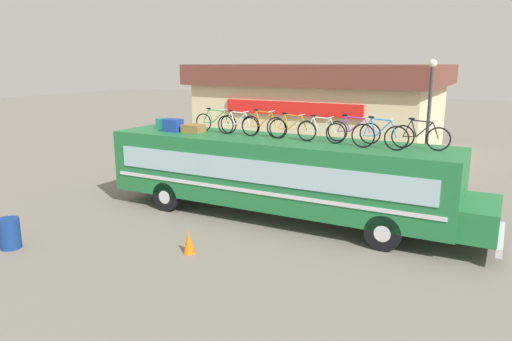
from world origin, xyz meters
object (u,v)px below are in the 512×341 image
rooftop_bicycle_3 (263,126)px  luggage_bag_1 (164,123)px  rooftop_bicycle_2 (238,125)px  rooftop_bicycle_4 (292,129)px  luggage_bag_3 (193,128)px  trash_bin (10,233)px  rooftop_bicycle_5 (321,131)px  street_lamp (429,111)px  rooftop_bicycle_8 (420,136)px  bus (279,172)px  traffic_cone (189,242)px  rooftop_bicycle_1 (216,122)px  luggage_bag_2 (173,125)px  rooftop_bicycle_7 (379,136)px  rooftop_bicycle_6 (353,131)px

rooftop_bicycle_3 → luggage_bag_1: bearing=177.3°
rooftop_bicycle_2 → rooftop_bicycle_4: (2.10, -0.06, 0.00)m
luggage_bag_3 → trash_bin: (-2.22, -5.96, -2.44)m
luggage_bag_1 → trash_bin: luggage_bag_1 is taller
luggage_bag_1 → rooftop_bicycle_5: size_ratio=0.29×
luggage_bag_1 → street_lamp: (8.75, 6.14, 0.33)m
luggage_bag_3 → rooftop_bicycle_8: size_ratio=0.44×
bus → rooftop_bicycle_2: size_ratio=7.94×
rooftop_bicycle_5 → trash_bin: rooftop_bicycle_5 is taller
rooftop_bicycle_4 → traffic_cone: 5.06m
rooftop_bicycle_5 → street_lamp: size_ratio=0.30×
luggage_bag_1 → traffic_cone: (4.20, -4.25, -2.59)m
luggage_bag_1 → traffic_cone: size_ratio=0.70×
luggage_bag_3 → rooftop_bicycle_5: 4.83m
rooftop_bicycle_1 → street_lamp: 8.85m
rooftop_bicycle_4 → traffic_cone: bearing=-107.9°
luggage_bag_2 → rooftop_bicycle_3: bearing=5.8°
rooftop_bicycle_8 → trash_bin: (-10.01, -6.31, -2.68)m
luggage_bag_3 → trash_bin: luggage_bag_3 is taller
rooftop_bicycle_2 → rooftop_bicycle_7: (5.03, -0.42, 0.03)m
trash_bin → traffic_cone: size_ratio=1.33×
luggage_bag_1 → luggage_bag_3: luggage_bag_1 is taller
luggage_bag_1 → rooftop_bicycle_8: size_ratio=0.28×
rooftop_bicycle_6 → luggage_bag_3: bearing=-174.4°
luggage_bag_2 → rooftop_bicycle_1: rooftop_bicycle_1 is taller
rooftop_bicycle_4 → rooftop_bicycle_8: size_ratio=1.00×
rooftop_bicycle_4 → street_lamp: bearing=62.9°
luggage_bag_2 → traffic_cone: luggage_bag_2 is taller
rooftop_bicycle_6 → trash_bin: size_ratio=1.93×
rooftop_bicycle_4 → traffic_cone: rooftop_bicycle_4 is taller
luggage_bag_2 → rooftop_bicycle_4: rooftop_bicycle_4 is taller
rooftop_bicycle_2 → traffic_cone: rooftop_bicycle_2 is taller
rooftop_bicycle_5 → rooftop_bicycle_6: bearing=25.3°
rooftop_bicycle_3 → rooftop_bicycle_8: rooftop_bicycle_3 is taller
luggage_bag_3 → rooftop_bicycle_8: (7.79, 0.35, 0.23)m
rooftop_bicycle_1 → rooftop_bicycle_4: bearing=-3.7°
rooftop_bicycle_7 → traffic_cone: rooftop_bicycle_7 is taller
luggage_bag_2 → rooftop_bicycle_3: rooftop_bicycle_3 is taller
rooftop_bicycle_3 → traffic_cone: 4.93m
rooftop_bicycle_7 → trash_bin: bearing=-147.1°
rooftop_bicycle_4 → rooftop_bicycle_5: (1.02, -0.06, -0.01)m
bus → rooftop_bicycle_8: rooftop_bicycle_8 is taller
rooftop_bicycle_8 → trash_bin: rooftop_bicycle_8 is taller
rooftop_bicycle_6 → traffic_cone: rooftop_bicycle_6 is taller
luggage_bag_2 → rooftop_bicycle_5: (5.63, 0.27, 0.14)m
bus → rooftop_bicycle_3: 1.65m
bus → rooftop_bicycle_4: bearing=8.5°
luggage_bag_3 → rooftop_bicycle_7: bearing=-1.4°
bus → rooftop_bicycle_8: 4.68m
luggage_bag_1 → rooftop_bicycle_4: size_ratio=0.28×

